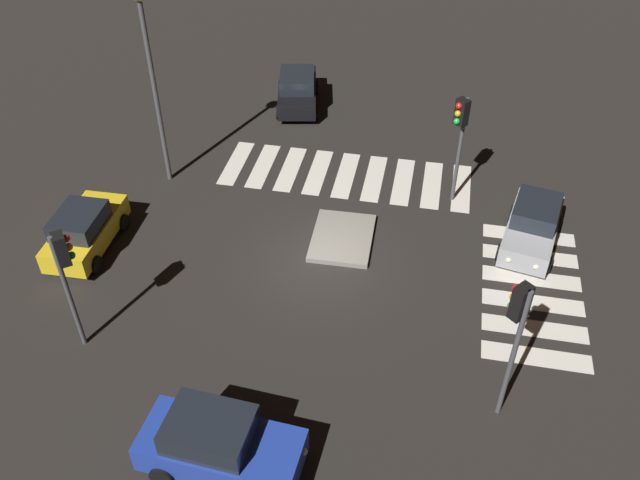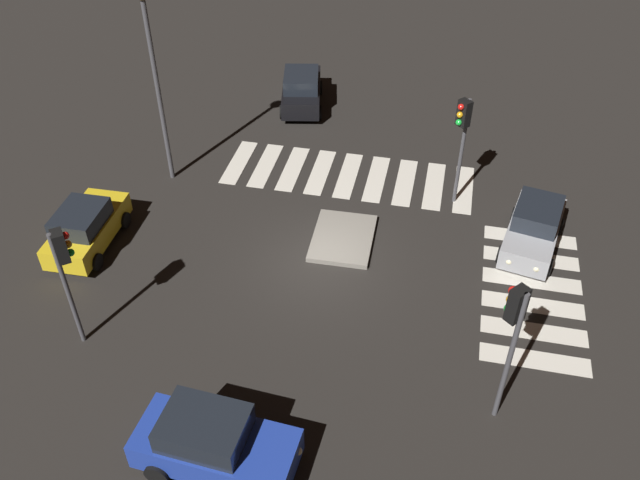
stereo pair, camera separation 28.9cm
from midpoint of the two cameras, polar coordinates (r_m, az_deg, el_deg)
ground_plane at (r=22.96m, az=-0.36°, el=-1.92°), size 80.00×80.00×0.00m
traffic_island at (r=23.82m, az=1.56°, el=0.19°), size 2.87×2.19×0.18m
car_black at (r=31.65m, az=-2.20°, el=12.68°), size 4.19×2.45×1.73m
car_yellow at (r=24.47m, az=-19.72°, el=0.83°), size 3.81×1.85×1.64m
car_silver at (r=24.29m, az=17.32°, el=1.17°), size 4.02×2.36×1.66m
car_blue at (r=17.42m, az=-9.12°, el=-16.84°), size 2.14×4.17×1.77m
traffic_light_west at (r=19.55m, az=-21.31°, el=-1.91°), size 0.54×0.53×4.12m
traffic_light_east at (r=24.38m, az=11.53°, el=9.49°), size 0.53×0.54×4.33m
traffic_light_south at (r=16.90m, az=15.95°, el=-6.67°), size 0.54×0.53×4.55m
street_lamp at (r=25.12m, az=-14.70°, el=15.00°), size 0.56×0.56×7.69m
crosswalk_near at (r=22.97m, az=17.25°, el=-4.10°), size 6.45×3.20×0.02m
crosswalk_side at (r=27.13m, az=1.91°, el=5.54°), size 3.20×9.90×0.02m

